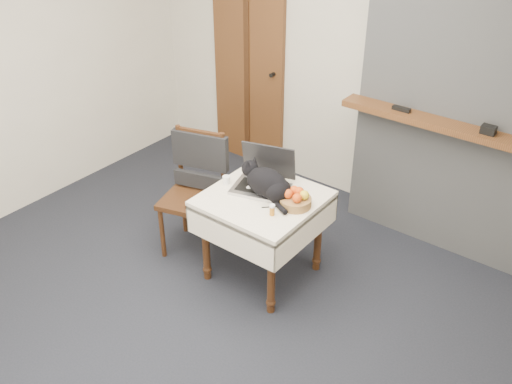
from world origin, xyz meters
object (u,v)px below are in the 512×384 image
at_px(cat, 268,184).
at_px(fruit_basket, 296,199).
at_px(laptop, 264,177).
at_px(cream_jar, 226,180).
at_px(door, 249,66).
at_px(side_table, 263,210).
at_px(chair, 197,175).
at_px(pill_bottle, 272,210).

relative_size(cat, fruit_basket, 2.21).
height_order(laptop, cream_jar, laptop).
relative_size(door, side_table, 2.56).
relative_size(side_table, cream_jar, 12.25).
height_order(side_table, chair, chair).
distance_m(door, chair, 1.57).
bearing_deg(side_table, door, 131.21).
xyz_separation_m(cat, pill_bottle, (0.16, -0.17, -0.06)).
bearing_deg(laptop, cat, -58.21).
height_order(side_table, cat, cat).
distance_m(cat, chair, 0.71).
relative_size(side_table, chair, 0.79).
relative_size(laptop, cat, 0.98).
relative_size(laptop, pill_bottle, 5.97).
distance_m(cat, cream_jar, 0.36).
bearing_deg(side_table, chair, 178.28).
xyz_separation_m(side_table, chair, (-0.66, 0.02, 0.04)).
distance_m(laptop, cream_jar, 0.28).
relative_size(cat, cream_jar, 7.77).
xyz_separation_m(door, fruit_basket, (1.50, -1.38, -0.25)).
height_order(laptop, fruit_basket, laptop).
bearing_deg(pill_bottle, laptop, 135.03).
bearing_deg(laptop, fruit_basket, -29.89).
relative_size(cat, pill_bottle, 6.12).
relative_size(laptop, cream_jar, 7.58).
bearing_deg(pill_bottle, cream_jar, 165.98).
bearing_deg(door, cream_jar, -57.32).
bearing_deg(side_table, cream_jar, -175.61).
relative_size(pill_bottle, fruit_basket, 0.36).
bearing_deg(door, cat, -47.70).
height_order(side_table, laptop, laptop).
height_order(fruit_basket, chair, chair).
distance_m(laptop, pill_bottle, 0.39).
distance_m(door, cream_jar, 1.74).
height_order(door, pill_bottle, door).
distance_m(cream_jar, fruit_basket, 0.57).
bearing_deg(side_table, pill_bottle, -38.50).
xyz_separation_m(cream_jar, fruit_basket, (0.57, 0.07, 0.02)).
xyz_separation_m(side_table, laptop, (-0.08, 0.12, 0.19)).
bearing_deg(cat, cream_jar, -166.71).
bearing_deg(door, pill_bottle, -47.62).
height_order(laptop, chair, laptop).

